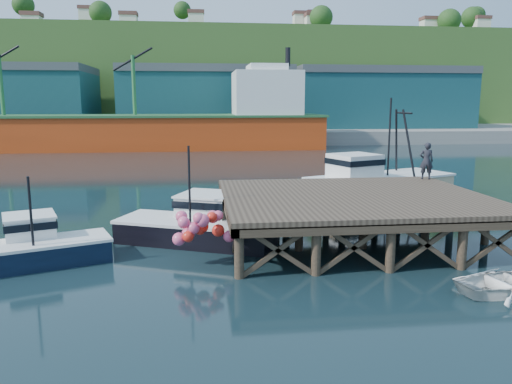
{
  "coord_description": "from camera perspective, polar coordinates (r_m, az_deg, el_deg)",
  "views": [
    {
      "loc": [
        -1.6,
        -22.0,
        6.32
      ],
      "look_at": [
        1.2,
        2.0,
        1.97
      ],
      "focal_mm": 35.0,
      "sensor_mm": 36.0,
      "label": 1
    }
  ],
  "objects": [
    {
      "name": "ground",
      "position": [
        22.95,
        -2.41,
        -5.78
      ],
      "size": [
        300.0,
        300.0,
        0.0
      ],
      "primitive_type": "plane",
      "color": "black",
      "rests_on": "ground"
    },
    {
      "name": "wharf",
      "position": [
        23.35,
        11.17,
        -0.79
      ],
      "size": [
        12.0,
        10.0,
        2.62
      ],
      "color": "brown",
      "rests_on": "ground"
    },
    {
      "name": "far_quay",
      "position": [
        92.17,
        -5.69,
        6.85
      ],
      "size": [
        160.0,
        40.0,
        2.0
      ],
      "primitive_type": "cube",
      "color": "gray",
      "rests_on": "ground"
    },
    {
      "name": "warehouse_mid",
      "position": [
        87.02,
        -5.7,
        10.28
      ],
      "size": [
        28.0,
        16.0,
        9.0
      ],
      "primitive_type": "cube",
      "color": "#17464D",
      "rests_on": "far_quay"
    },
    {
      "name": "warehouse_right",
      "position": [
        92.56,
        13.51,
        10.05
      ],
      "size": [
        30.0,
        16.0,
        9.0
      ],
      "primitive_type": "cube",
      "color": "#17464D",
      "rests_on": "far_quay"
    },
    {
      "name": "cargo_ship",
      "position": [
        70.4,
        -12.36,
        7.53
      ],
      "size": [
        55.5,
        10.0,
        13.75
      ],
      "color": "#C63D12",
      "rests_on": "ground"
    },
    {
      "name": "hillside",
      "position": [
        122.1,
        -6.05,
        12.35
      ],
      "size": [
        220.0,
        50.0,
        22.0
      ],
      "primitive_type": "cube",
      "color": "#2D511E",
      "rests_on": "ground"
    },
    {
      "name": "boat_navy",
      "position": [
        21.71,
        -24.2,
        -5.63
      ],
      "size": [
        6.15,
        4.22,
        3.62
      ],
      "rotation": [
        0.0,
        0.0,
        0.37
      ],
      "color": "black",
      "rests_on": "ground"
    },
    {
      "name": "boat_black",
      "position": [
        23.12,
        -6.45,
        -3.6
      ],
      "size": [
        7.73,
        6.43,
        4.49
      ],
      "rotation": [
        0.0,
        0.0,
        -0.41
      ],
      "color": "black",
      "rests_on": "ground"
    },
    {
      "name": "trawler",
      "position": [
        33.04,
        13.7,
        1.29
      ],
      "size": [
        10.47,
        6.94,
        6.61
      ],
      "rotation": [
        0.0,
        0.0,
        0.38
      ],
      "color": "#D8BA8B",
      "rests_on": "ground"
    },
    {
      "name": "dinghy",
      "position": [
        19.0,
        26.78,
        -9.18
      ],
      "size": [
        3.97,
        3.17,
        0.73
      ],
      "primitive_type": "imported",
      "rotation": [
        0.0,
        0.0,
        1.77
      ],
      "color": "white",
      "rests_on": "ground"
    },
    {
      "name": "dockworker",
      "position": [
        29.07,
        18.89,
        3.39
      ],
      "size": [
        0.85,
        0.69,
        2.03
      ],
      "primitive_type": "imported",
      "rotation": [
        0.0,
        0.0,
        2.84
      ],
      "color": "black",
      "rests_on": "wharf"
    }
  ]
}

